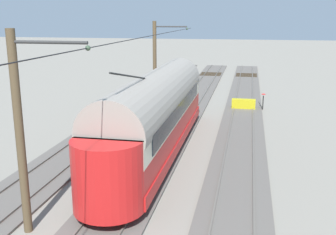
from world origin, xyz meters
TOP-DOWN VIEW (x-y plane):
  - ground_plane at (0.00, 0.00)m, footprint 220.00×220.00m
  - track_streetcar_siding at (-4.30, -0.31)m, footprint 2.80×80.00m
  - track_adjacent_siding at (0.00, -0.31)m, footprint 2.80×80.00m
  - track_third_siding at (4.30, -0.31)m, footprint 2.80×80.00m
  - vintage_streetcar at (-0.00, -0.90)m, footprint 2.65×17.25m
  - catenary_pole_foreground at (2.37, -10.99)m, footprint 2.66×0.28m
  - catenary_pole_mid_near at (2.37, 7.75)m, footprint 2.66×0.28m
  - switch_stand at (-5.75, -12.47)m, footprint 0.50×0.30m
  - track_end_bumper at (-4.30, -12.26)m, footprint 1.80×0.60m

SIDE VIEW (x-z plane):
  - ground_plane at x=0.00m, z-range 0.00..0.00m
  - track_streetcar_siding at x=-4.30m, z-range -0.04..0.14m
  - track_adjacent_siding at x=0.00m, z-range -0.04..0.14m
  - track_third_siding at x=4.30m, z-range -0.04..0.14m
  - track_end_bumper at x=-4.30m, z-range 0.00..0.80m
  - switch_stand at x=-5.75m, z-range 0.08..1.32m
  - vintage_streetcar at x=0.00m, z-range -0.25..4.77m
  - catenary_pole_foreground at x=2.37m, z-range 0.15..6.84m
  - catenary_pole_mid_near at x=2.37m, z-range 0.15..6.84m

